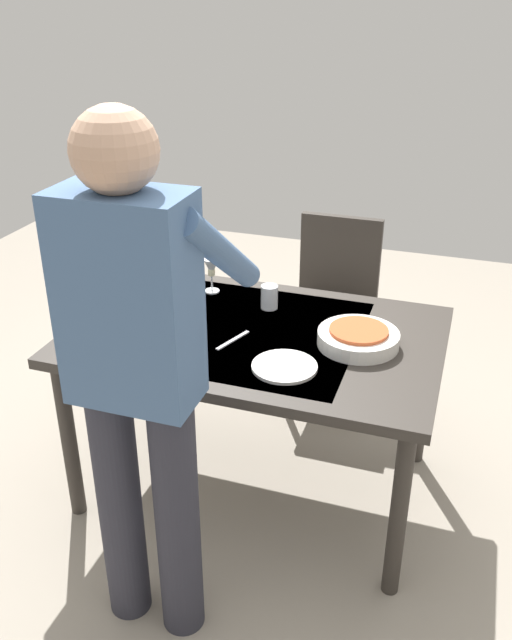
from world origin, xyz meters
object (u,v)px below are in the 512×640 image
object	(u,v)px
chair_near	(334,298)
water_cup_far_left	(269,297)
person_server	(138,368)
water_cup_near_right	(166,286)
dinner_plate_far	(138,352)
wine_glass_left	(211,269)
wine_glass_right	(134,305)
dinner_plate_near	(284,367)
dining_table	(256,349)
serving_bowl_pasta	(358,337)
water_cup_near_left	(181,303)
wine_bottle	(95,313)

from	to	relation	value
chair_near	water_cup_far_left	bearing A→B (deg)	77.32
person_server	water_cup_near_right	xyz separation A→B (m)	(0.36, -0.91, -0.18)
water_cup_near_right	dinner_plate_far	bearing A→B (deg)	103.40
wine_glass_left	person_server	bearing A→B (deg)	100.59
person_server	water_cup_near_right	size ratio (longest dim) A/B	18.29
wine_glass_right	dinner_plate_near	world-z (taller)	wine_glass_right
chair_near	wine_glass_right	xyz separation A→B (m)	(0.57, 0.97, 0.31)
person_server	wine_glass_left	distance (m)	1.04
wine_glass_left	water_cup_far_left	distance (m)	0.30
dining_table	wine_glass_right	bearing A→B (deg)	15.94
person_server	serving_bowl_pasta	distance (m)	0.91
chair_near	water_cup_near_left	xyz separation A→B (m)	(0.46, 0.78, 0.25)
wine_glass_left	wine_glass_right	xyz separation A→B (m)	(0.15, 0.42, 0.00)
wine_glass_right	serving_bowl_pasta	distance (m)	0.85
water_cup_near_left	water_cup_near_right	world-z (taller)	same
wine_glass_right	water_cup_near_left	size ratio (longest dim) A/B	1.65
wine_bottle	water_cup_near_left	size ratio (longest dim) A/B	3.23
water_cup_near_right	dining_table	bearing A→B (deg)	157.61
wine_glass_left	serving_bowl_pasta	xyz separation A→B (m)	(-0.69, 0.27, -0.07)
wine_glass_left	chair_near	bearing A→B (deg)	-127.65
person_server	dinner_plate_near	distance (m)	0.61
dining_table	serving_bowl_pasta	xyz separation A→B (m)	(-0.39, -0.02, 0.11)
wine_glass_right	water_cup_far_left	world-z (taller)	wine_glass_right
dining_table	wine_glass_left	distance (m)	0.46
dining_table	wine_glass_left	size ratio (longest dim) A/B	9.31
serving_bowl_pasta	dinner_plate_far	world-z (taller)	serving_bowl_pasta
dinner_plate_far	wine_glass_right	bearing A→B (deg)	-61.00
water_cup_near_left	dinner_plate_near	world-z (taller)	water_cup_near_left
wine_glass_left	wine_glass_right	world-z (taller)	same
chair_near	person_server	xyz separation A→B (m)	(0.23, 1.56, 0.43)
wine_glass_left	serving_bowl_pasta	size ratio (longest dim) A/B	0.50
dining_table	wine_glass_left	bearing A→B (deg)	-44.37
dining_table	water_cup_near_right	bearing A→B (deg)	-22.39
person_server	dinner_plate_far	world-z (taller)	person_server
wine_bottle	water_cup_near_left	world-z (taller)	wine_bottle
dining_table	water_cup_near_left	size ratio (longest dim) A/B	15.35
wine_glass_right	water_cup_far_left	distance (m)	0.55
person_server	wine_glass_right	bearing A→B (deg)	-60.50
dining_table	wine_glass_right	size ratio (longest dim) A/B	9.31
dining_table	chair_near	bearing A→B (deg)	-98.45
water_cup_far_left	serving_bowl_pasta	xyz separation A→B (m)	(-0.41, 0.20, -0.02)
dining_table	water_cup_near_left	world-z (taller)	water_cup_near_left
dinner_plate_near	dinner_plate_far	world-z (taller)	same
dining_table	water_cup_far_left	distance (m)	0.25
chair_near	person_server	world-z (taller)	person_server
person_server	water_cup_near_left	bearing A→B (deg)	-73.78
wine_glass_left	water_cup_near_left	xyz separation A→B (m)	(0.04, 0.23, -0.06)
dinner_plate_near	serving_bowl_pasta	bearing A→B (deg)	-130.77
dining_table	wine_bottle	size ratio (longest dim) A/B	4.75
wine_glass_right	water_cup_near_right	xyz separation A→B (m)	(0.02, -0.32, -0.06)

